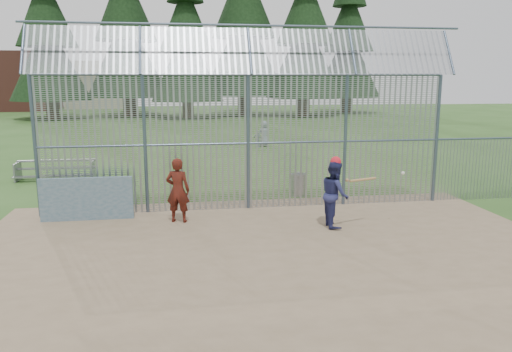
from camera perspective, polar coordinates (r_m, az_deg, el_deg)
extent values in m
plane|color=#2D511E|center=(11.91, 1.51, -8.00)|extent=(120.00, 120.00, 0.00)
cube|color=#756047|center=(11.44, 1.96, -8.76)|extent=(14.00, 10.00, 0.02)
cube|color=#38566B|center=(14.57, -18.77, -2.49)|extent=(2.50, 0.12, 1.20)
imported|color=navy|center=(13.31, 8.99, -2.04)|extent=(0.70, 0.88, 1.76)
imported|color=maroon|center=(13.72, -8.92, -1.61)|extent=(0.73, 0.58, 1.77)
imported|color=slate|center=(28.91, 0.92, 4.86)|extent=(0.82, 0.63, 1.48)
imported|color=slate|center=(28.49, 0.18, 4.22)|extent=(0.59, 0.48, 0.94)
sphere|color=red|center=(13.14, 9.10, 1.62)|extent=(0.28, 0.28, 0.28)
cylinder|color=#AA7F4C|center=(13.32, 12.11, -0.40)|extent=(0.82, 0.35, 0.07)
sphere|color=#AA7F4C|center=(13.17, 10.36, -0.46)|extent=(0.09, 0.09, 0.09)
sphere|color=white|center=(13.66, 16.45, 0.33)|extent=(0.09, 0.09, 0.09)
cylinder|color=#92959A|center=(16.86, 4.85, -1.07)|extent=(0.52, 0.52, 0.70)
cylinder|color=#9EA0A5|center=(16.78, 4.87, 0.17)|extent=(0.56, 0.56, 0.05)
sphere|color=#9EA0A5|center=(16.78, 4.88, 0.34)|extent=(0.10, 0.10, 0.10)
cube|color=gray|center=(20.65, -22.10, -0.02)|extent=(3.00, 0.25, 0.05)
cube|color=slate|center=(20.94, -21.94, 0.84)|extent=(3.00, 0.25, 0.05)
cube|color=gray|center=(21.24, -21.79, 1.67)|extent=(3.00, 0.25, 0.05)
cube|color=gray|center=(21.32, -25.59, 0.45)|extent=(0.06, 0.90, 0.70)
cube|color=gray|center=(20.69, -18.15, 0.69)|extent=(0.06, 0.90, 0.70)
cylinder|color=#47566B|center=(15.21, -23.93, 2.99)|extent=(0.10, 0.10, 4.00)
cylinder|color=#47566B|center=(14.72, -12.57, 3.44)|extent=(0.10, 0.10, 4.00)
cylinder|color=#47566B|center=(14.83, -0.90, 3.76)|extent=(0.10, 0.10, 4.00)
cylinder|color=#47566B|center=(15.53, 10.16, 3.93)|extent=(0.10, 0.10, 4.00)
cylinder|color=#47566B|center=(16.75, 19.93, 3.95)|extent=(0.10, 0.10, 4.00)
cylinder|color=#47566B|center=(14.70, -0.92, 11.52)|extent=(12.00, 0.07, 0.07)
cylinder|color=#47566B|center=(14.83, -0.90, 3.76)|extent=(12.00, 0.06, 0.06)
cube|color=gray|center=(14.83, -0.90, 3.76)|extent=(12.00, 0.02, 4.00)
cube|color=gray|center=(14.35, -0.72, 14.12)|extent=(12.00, 0.77, 1.31)
cylinder|color=#47566B|center=(16.89, 19.71, 0.58)|extent=(0.08, 0.08, 2.00)
cylinder|color=#332319|center=(52.49, -22.28, 7.73)|extent=(1.19, 1.19, 3.06)
cone|color=black|center=(52.82, -23.00, 17.14)|extent=(7.48, 7.48, 13.94)
cylinder|color=#332319|center=(54.33, -14.30, 8.49)|extent=(1.33, 1.33, 3.42)
cone|color=black|center=(54.80, -14.81, 18.65)|extent=(8.36, 8.36, 15.58)
cylinder|color=#332319|center=(50.13, -7.79, 8.23)|extent=(1.12, 1.12, 2.88)
cone|color=black|center=(50.39, -8.04, 17.53)|extent=(7.04, 7.04, 13.12)
cylinder|color=#332319|center=(53.57, -1.36, 8.89)|extent=(1.40, 1.40, 3.60)
cylinder|color=#332319|center=(52.75, 5.48, 8.61)|extent=(1.26, 1.26, 3.24)
cone|color=black|center=(53.15, 5.67, 18.55)|extent=(7.92, 7.92, 14.76)
cylinder|color=#332319|center=(58.31, 10.28, 8.64)|extent=(1.19, 1.19, 3.06)
cone|color=black|center=(58.60, 10.58, 17.13)|extent=(7.48, 7.48, 13.94)
cube|color=brown|center=(69.01, -26.12, 9.69)|extent=(10.00, 8.00, 7.00)
cube|color=#B2A58C|center=(69.78, -17.38, 9.90)|extent=(8.00, 7.00, 6.00)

